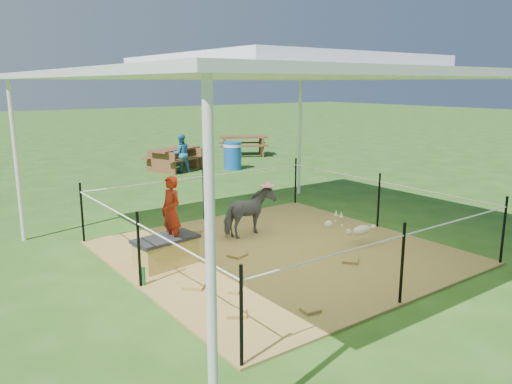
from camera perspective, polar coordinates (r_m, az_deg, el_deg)
ground at (r=7.68m, az=2.67°, el=-6.98°), size 90.00×90.00×0.00m
hay_patch at (r=7.68m, az=2.67°, el=-6.88°), size 4.60×4.60×0.03m
canopy_tent at (r=7.25m, az=2.88°, el=13.52°), size 6.30×6.30×2.90m
rope_fence at (r=7.49m, az=2.71°, el=-2.34°), size 4.54×4.54×1.00m
straw_bale at (r=7.14m, az=-10.22°, el=-6.87°), size 0.88×0.52×0.37m
dark_cloth at (r=7.07m, az=-10.28°, el=-5.28°), size 0.94×0.57×0.05m
woman at (r=6.99m, az=-9.69°, el=-1.42°), size 0.28×0.39×1.00m
green_bottle at (r=6.57m, az=-12.79°, el=-9.37°), size 0.07×0.07×0.23m
pony at (r=8.30m, az=-0.82°, el=-2.38°), size 1.01×0.61×0.80m
pink_hat at (r=8.20m, az=-0.83°, el=0.72°), size 0.25×0.25×0.12m
foal at (r=8.07m, az=12.01°, el=-4.08°), size 1.00×0.60×0.53m
trash_barrel at (r=14.97m, az=-2.70°, el=4.17°), size 0.70×0.70×0.83m
picnic_table_near at (r=15.04m, az=-9.23°, el=3.72°), size 1.87×1.63×0.65m
picnic_table_far at (r=17.90m, az=-1.47°, el=5.32°), size 2.06×1.89×0.70m
distant_person at (r=14.57m, az=-8.56°, el=4.39°), size 0.62×0.53×1.11m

